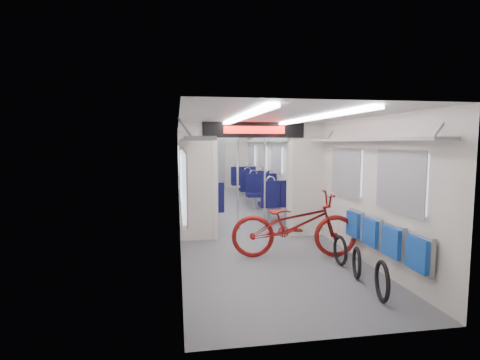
{
  "coord_description": "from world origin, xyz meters",
  "views": [
    {
      "loc": [
        -1.49,
        -9.27,
        1.91
      ],
      "look_at": [
        -0.14,
        -1.3,
        1.09
      ],
      "focal_mm": 28.0,
      "sensor_mm": 36.0,
      "label": 1
    }
  ],
  "objects_px": {
    "bike_hoop_a": "(382,283)",
    "stanchion_near_left": "(238,178)",
    "bicycle": "(294,225)",
    "stanchion_near_right": "(265,178)",
    "stanchion_far_left": "(214,168)",
    "seat_bay_far_right": "(249,182)",
    "stanchion_far_right": "(238,168)",
    "bike_hoop_c": "(340,252)",
    "seat_bay_near_right": "(270,194)",
    "flip_bench": "(382,237)",
    "seat_bay_far_left": "(194,183)",
    "bike_hoop_b": "(357,264)",
    "seat_bay_near_left": "(200,197)"
  },
  "relations": [
    {
      "from": "bike_hoop_a",
      "to": "seat_bay_far_right",
      "type": "height_order",
      "value": "seat_bay_far_right"
    },
    {
      "from": "bike_hoop_a",
      "to": "stanchion_far_right",
      "type": "distance_m",
      "value": 7.04
    },
    {
      "from": "flip_bench",
      "to": "bike_hoop_a",
      "type": "xyz_separation_m",
      "value": [
        -0.44,
        -0.77,
        -0.35
      ]
    },
    {
      "from": "seat_bay_far_left",
      "to": "stanchion_near_left",
      "type": "bearing_deg",
      "value": -81.26
    },
    {
      "from": "seat_bay_far_left",
      "to": "stanchion_far_left",
      "type": "height_order",
      "value": "stanchion_far_left"
    },
    {
      "from": "bike_hoop_a",
      "to": "bike_hoop_b",
      "type": "xyz_separation_m",
      "value": [
        0.06,
        0.76,
        -0.02
      ]
    },
    {
      "from": "bike_hoop_b",
      "to": "seat_bay_far_left",
      "type": "bearing_deg",
      "value": 104.01
    },
    {
      "from": "seat_bay_near_left",
      "to": "seat_bay_far_right",
      "type": "xyz_separation_m",
      "value": [
        1.87,
        3.33,
        -0.0
      ]
    },
    {
      "from": "bike_hoop_a",
      "to": "stanchion_near_right",
      "type": "bearing_deg",
      "value": 98.75
    },
    {
      "from": "flip_bench",
      "to": "seat_bay_far_left",
      "type": "relative_size",
      "value": 0.95
    },
    {
      "from": "bicycle",
      "to": "flip_bench",
      "type": "distance_m",
      "value": 1.45
    },
    {
      "from": "bicycle",
      "to": "stanchion_near_left",
      "type": "relative_size",
      "value": 0.91
    },
    {
      "from": "bike_hoop_a",
      "to": "seat_bay_far_left",
      "type": "distance_m",
      "value": 8.63
    },
    {
      "from": "seat_bay_near_right",
      "to": "stanchion_far_right",
      "type": "height_order",
      "value": "stanchion_far_right"
    },
    {
      "from": "flip_bench",
      "to": "bike_hoop_a",
      "type": "height_order",
      "value": "flip_bench"
    },
    {
      "from": "seat_bay_near_left",
      "to": "seat_bay_far_left",
      "type": "height_order",
      "value": "seat_bay_near_left"
    },
    {
      "from": "bike_hoop_c",
      "to": "stanchion_far_left",
      "type": "distance_m",
      "value": 6.07
    },
    {
      "from": "bicycle",
      "to": "bike_hoop_a",
      "type": "distance_m",
      "value": 1.97
    },
    {
      "from": "flip_bench",
      "to": "seat_bay_near_right",
      "type": "xyz_separation_m",
      "value": [
        -0.42,
        4.84,
        -0.03
      ]
    },
    {
      "from": "seat_bay_far_right",
      "to": "bike_hoop_c",
      "type": "bearing_deg",
      "value": -89.55
    },
    {
      "from": "stanchion_far_right",
      "to": "seat_bay_far_right",
      "type": "bearing_deg",
      "value": 68.76
    },
    {
      "from": "seat_bay_near_left",
      "to": "stanchion_near_left",
      "type": "distance_m",
      "value": 1.72
    },
    {
      "from": "seat_bay_far_left",
      "to": "stanchion_far_left",
      "type": "bearing_deg",
      "value": -66.61
    },
    {
      "from": "flip_bench",
      "to": "stanchion_far_right",
      "type": "relative_size",
      "value": 0.9
    },
    {
      "from": "flip_bench",
      "to": "seat_bay_far_left",
      "type": "distance_m",
      "value": 7.99
    },
    {
      "from": "bike_hoop_b",
      "to": "seat_bay_far_right",
      "type": "relative_size",
      "value": 0.21
    },
    {
      "from": "bike_hoop_c",
      "to": "seat_bay_near_right",
      "type": "xyz_separation_m",
      "value": [
        -0.06,
        4.27,
        0.34
      ]
    },
    {
      "from": "bike_hoop_a",
      "to": "stanchion_near_right",
      "type": "relative_size",
      "value": 0.22
    },
    {
      "from": "seat_bay_far_left",
      "to": "stanchion_near_right",
      "type": "height_order",
      "value": "stanchion_near_right"
    },
    {
      "from": "bicycle",
      "to": "bike_hoop_b",
      "type": "bearing_deg",
      "value": -145.15
    },
    {
      "from": "stanchion_far_right",
      "to": "stanchion_near_left",
      "type": "bearing_deg",
      "value": -99.47
    },
    {
      "from": "bike_hoop_c",
      "to": "seat_bay_near_right",
      "type": "relative_size",
      "value": 0.22
    },
    {
      "from": "bike_hoop_c",
      "to": "seat_bay_far_left",
      "type": "xyz_separation_m",
      "value": [
        -1.93,
        7.08,
        0.35
      ]
    },
    {
      "from": "seat_bay_near_right",
      "to": "bicycle",
      "type": "bearing_deg",
      "value": -97.91
    },
    {
      "from": "bicycle",
      "to": "stanchion_near_right",
      "type": "distance_m",
      "value": 1.93
    },
    {
      "from": "flip_bench",
      "to": "stanchion_far_left",
      "type": "xyz_separation_m",
      "value": [
        -1.75,
        6.41,
        0.57
      ]
    },
    {
      "from": "seat_bay_near_left",
      "to": "seat_bay_far_right",
      "type": "relative_size",
      "value": 1.01
    },
    {
      "from": "seat_bay_near_left",
      "to": "stanchion_far_left",
      "type": "bearing_deg",
      "value": 74.36
    },
    {
      "from": "seat_bay_near_left",
      "to": "seat_bay_far_left",
      "type": "bearing_deg",
      "value": 90.0
    },
    {
      "from": "bike_hoop_c",
      "to": "seat_bay_near_right",
      "type": "bearing_deg",
      "value": 90.77
    },
    {
      "from": "seat_bay_near_left",
      "to": "bike_hoop_a",
      "type": "bearing_deg",
      "value": -70.6
    },
    {
      "from": "bike_hoop_a",
      "to": "stanchion_near_left",
      "type": "xyz_separation_m",
      "value": [
        -1.14,
        3.8,
        0.92
      ]
    },
    {
      "from": "bike_hoop_c",
      "to": "stanchion_far_right",
      "type": "xyz_separation_m",
      "value": [
        -0.69,
        5.61,
        0.94
      ]
    },
    {
      "from": "bike_hoop_a",
      "to": "stanchion_far_right",
      "type": "xyz_separation_m",
      "value": [
        -0.61,
        6.95,
        0.92
      ]
    },
    {
      "from": "stanchion_near_right",
      "to": "stanchion_far_left",
      "type": "relative_size",
      "value": 1.0
    },
    {
      "from": "stanchion_near_right",
      "to": "bike_hoop_b",
      "type": "bearing_deg",
      "value": -77.89
    },
    {
      "from": "seat_bay_near_right",
      "to": "stanchion_near_right",
      "type": "bearing_deg",
      "value": -107.31
    },
    {
      "from": "seat_bay_near_left",
      "to": "stanchion_far_left",
      "type": "xyz_separation_m",
      "value": [
        0.54,
        1.92,
        0.59
      ]
    },
    {
      "from": "bike_hoop_a",
      "to": "seat_bay_far_right",
      "type": "xyz_separation_m",
      "value": [
        0.02,
        8.58,
        0.33
      ]
    },
    {
      "from": "bicycle",
      "to": "bike_hoop_b",
      "type": "xyz_separation_m",
      "value": [
        0.56,
        -1.11,
        -0.35
      ]
    }
  ]
}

